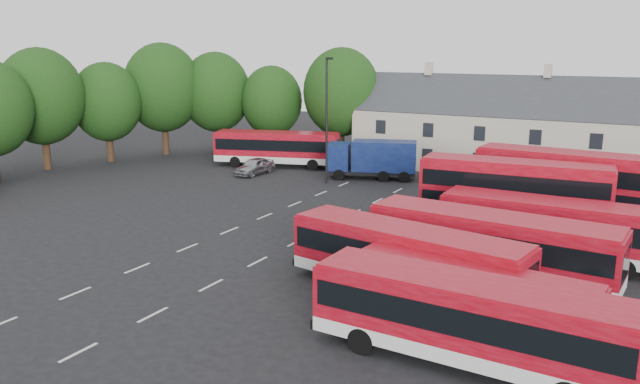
# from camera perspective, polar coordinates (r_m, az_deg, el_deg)

# --- Properties ---
(ground) EXTENTS (140.00, 140.00, 0.00)m
(ground) POSITION_cam_1_polar(r_m,az_deg,el_deg) (39.01, -10.08, -4.24)
(ground) COLOR black
(ground) RESTS_ON ground
(lane_markings) EXTENTS (5.15, 33.80, 0.01)m
(lane_markings) POSITION_cam_1_polar(r_m,az_deg,el_deg) (39.07, -5.37, -4.05)
(lane_markings) COLOR beige
(lane_markings) RESTS_ON ground
(treeline) EXTENTS (29.92, 32.59, 12.01)m
(treeline) POSITION_cam_1_polar(r_m,az_deg,el_deg) (65.71, -13.66, 8.55)
(treeline) COLOR black
(treeline) RESTS_ON ground
(terrace_houses) EXTENTS (35.70, 7.13, 10.06)m
(terrace_houses) POSITION_cam_1_polar(r_m,az_deg,el_deg) (59.90, 19.71, 5.02)
(terrace_houses) COLOR beige
(terrace_houses) RESTS_ON ground
(bus_row_a) EXTENTS (11.75, 3.01, 3.30)m
(bus_row_a) POSITION_cam_1_polar(r_m,az_deg,el_deg) (23.71, 13.43, -10.91)
(bus_row_a) COLOR silver
(bus_row_a) RESTS_ON ground
(bus_row_b) EXTENTS (10.21, 3.25, 2.84)m
(bus_row_b) POSITION_cam_1_polar(r_m,az_deg,el_deg) (26.40, 13.61, -9.04)
(bus_row_b) COLOR silver
(bus_row_b) RESTS_ON ground
(bus_row_c) EXTENTS (11.90, 4.38, 3.29)m
(bus_row_c) POSITION_cam_1_polar(r_m,az_deg,el_deg) (29.65, 7.93, -5.74)
(bus_row_c) COLOR silver
(bus_row_c) RESTS_ON ground
(bus_row_d) EXTENTS (12.39, 3.62, 3.46)m
(bus_row_d) POSITION_cam_1_polar(r_m,az_deg,el_deg) (32.18, 15.35, -4.39)
(bus_row_d) COLOR silver
(bus_row_d) RESTS_ON ground
(bus_row_e) EXTENTS (11.93, 2.78, 3.37)m
(bus_row_e) POSITION_cam_1_polar(r_m,az_deg,el_deg) (36.36, 20.46, -2.83)
(bus_row_e) COLOR silver
(bus_row_e) RESTS_ON ground
(bus_dd_south) EXTENTS (11.58, 3.59, 4.67)m
(bus_dd_south) POSITION_cam_1_polar(r_m,az_deg,el_deg) (40.60, 17.28, -0.06)
(bus_dd_south) COLOR silver
(bus_dd_south) RESTS_ON ground
(bus_dd_north) EXTENTS (12.23, 3.60, 4.95)m
(bus_dd_north) POSITION_cam_1_polar(r_m,az_deg,el_deg) (43.43, 22.02, 0.62)
(bus_dd_north) COLOR silver
(bus_dd_north) RESTS_ON ground
(bus_north) EXTENTS (12.38, 6.32, 3.42)m
(bus_north) POSITION_cam_1_polar(r_m,az_deg,el_deg) (61.35, -3.97, 4.23)
(bus_north) COLOR silver
(bus_north) RESTS_ON ground
(box_truck) EXTENTS (8.20, 4.96, 3.43)m
(box_truck) POSITION_cam_1_polar(r_m,az_deg,el_deg) (55.62, 4.86, 3.16)
(box_truck) COLOR black
(box_truck) RESTS_ON ground
(silver_car) EXTENTS (2.02, 4.57, 1.53)m
(silver_car) POSITION_cam_1_polar(r_m,az_deg,el_deg) (57.95, -6.02, 2.36)
(silver_car) COLOR #A0A2A8
(silver_car) RESTS_ON ground
(lamppost) EXTENTS (0.74, 0.45, 10.68)m
(lamppost) POSITION_cam_1_polar(r_m,az_deg,el_deg) (53.07, 0.63, 6.84)
(lamppost) COLOR black
(lamppost) RESTS_ON ground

